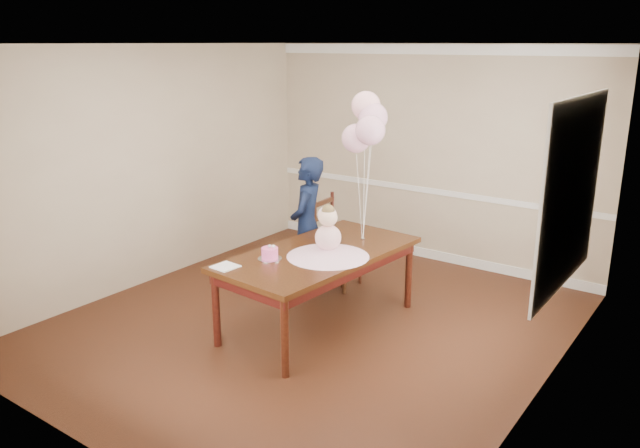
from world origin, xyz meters
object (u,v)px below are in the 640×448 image
Objects in this scene: dining_table_top at (319,254)px; dining_chair_seat at (339,247)px; woman at (307,226)px; birthday_cake at (270,253)px.

dining_chair_seat is (-0.44, 0.99, -0.28)m from dining_table_top.
dining_table_top is 0.90m from woman.
birthday_cake is (-0.24, -0.45, 0.09)m from dining_table_top.
birthday_cake reaches higher than dining_chair_seat.
dining_table_top is 0.51m from birthday_cake.
dining_chair_seat is 0.29× the size of woman.
dining_table_top is at bearing -69.33° from dining_chair_seat.
dining_table_top reaches higher than dining_chair_seat.
dining_table_top is at bearing 23.69° from woman.
woman is at bearing -121.07° from dining_chair_seat.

